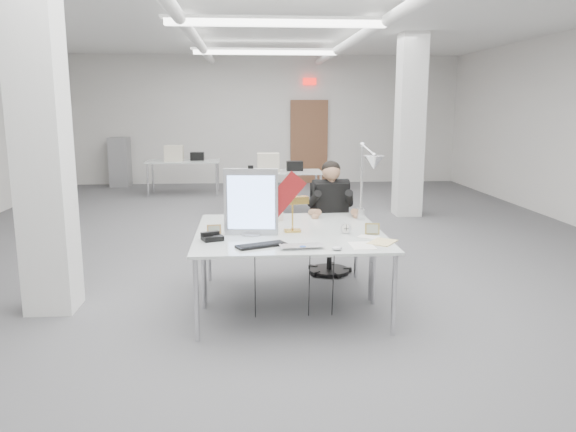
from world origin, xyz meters
The scene contains 23 objects.
room_shell centered at (0.04, 0.13, 1.69)m, with size 10.04×14.04×3.24m.
desk_main centered at (0.00, -2.50, 0.74)m, with size 1.80×0.90×0.03m, color silver.
desk_second centered at (0.00, -1.60, 0.74)m, with size 1.80×0.90×0.03m, color silver.
bg_desk_a centered at (0.20, 3.00, 0.74)m, with size 1.60×0.80×0.03m, color silver.
bg_desk_b centered at (-1.80, 5.20, 0.74)m, with size 1.60×0.80×0.03m, color silver.
filing_cabinet centered at (-3.50, 6.65, 0.60)m, with size 0.45×0.55×1.20m, color gray.
office_chair centered at (0.56, -1.01, 0.59)m, with size 0.58×0.58×1.17m, color black, non-canonical shape.
seated_person centered at (0.56, -1.06, 0.90)m, with size 0.42×0.53×0.79m, color black, non-canonical shape.
monitor centered at (-0.37, -2.19, 1.07)m, with size 0.51×0.05×0.63m, color #AAABAF.
pennant centered at (-0.06, -2.22, 1.13)m, with size 0.45×0.01×0.19m, color maroon.
keyboard centered at (-0.29, -2.65, 0.77)m, with size 0.44×0.15×0.02m, color black.
laptop centered at (0.06, -2.79, 0.77)m, with size 0.38×0.24×0.03m, color #ABABAF.
mouse centered at (0.35, -2.83, 0.77)m, with size 0.09×0.06×0.04m, color #B7B7BC.
bankers_lamp centered at (0.03, -2.08, 0.93)m, with size 0.31×0.12×0.35m, color gold, non-canonical shape.
desk_phone centered at (-0.73, -2.39, 0.78)m, with size 0.18×0.16×0.04m, color black.
picture_frame_left centered at (-0.72, -2.20, 0.81)m, with size 0.13×0.01×0.11m, color #AF844B.
picture_frame_right centered at (0.78, -2.26, 0.81)m, with size 0.14×0.01×0.11m, color olive.
desk_clock centered at (0.53, -2.21, 0.81)m, with size 0.11×0.11×0.03m, color #B7B8BC.
paper_stack_a centered at (0.59, -2.70, 0.76)m, with size 0.20×0.28×0.01m, color white.
paper_stack_b centered at (0.80, -2.59, 0.76)m, with size 0.20×0.27×0.01m, color #DDC484.
paper_stack_c centered at (0.72, -2.38, 0.76)m, with size 0.19×0.13×0.01m, color silver.
beige_monitor centered at (-0.23, -1.48, 0.92)m, with size 0.34×0.32×0.32m, color beige.
architect_lamp centered at (0.81, -1.81, 1.20)m, with size 0.24×0.69×0.89m, color #BAB9BE, non-canonical shape.
Camera 1 is at (-0.41, -7.39, 1.96)m, focal length 35.00 mm.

